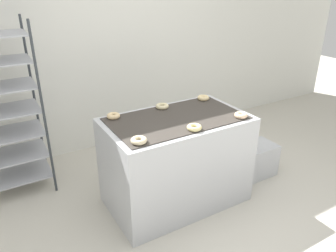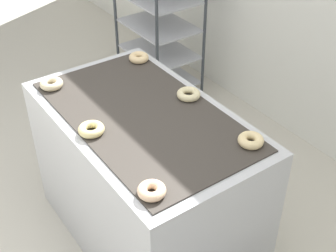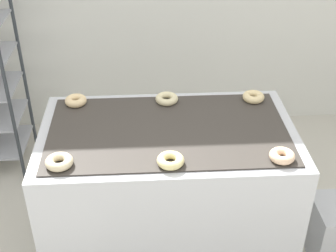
{
  "view_description": "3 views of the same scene",
  "coord_description": "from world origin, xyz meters",
  "px_view_note": "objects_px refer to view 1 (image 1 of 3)",
  "views": [
    {
      "loc": [
        -1.41,
        -1.61,
        1.99
      ],
      "look_at": [
        0.0,
        0.78,
        0.73
      ],
      "focal_mm": 35.0,
      "sensor_mm": 36.0,
      "label": 1
    },
    {
      "loc": [
        1.62,
        -0.36,
        2.16
      ],
      "look_at": [
        0.0,
        0.78,
        0.73
      ],
      "focal_mm": 50.0,
      "sensor_mm": 36.0,
      "label": 2
    },
    {
      "loc": [
        -0.11,
        -1.29,
        2.13
      ],
      "look_at": [
        0.0,
        0.63,
        0.89
      ],
      "focal_mm": 50.0,
      "sensor_mm": 36.0,
      "label": 3
    }
  ],
  "objects_px": {
    "fryer_machine": "(176,161)",
    "donut_far_center": "(162,106)",
    "baking_rack_cart": "(5,111)",
    "donut_near_left": "(139,140)",
    "donut_far_left": "(113,116)",
    "donut_far_right": "(203,98)",
    "donut_near_right": "(241,115)",
    "donut_near_center": "(194,127)",
    "glaze_bin": "(257,159)"
  },
  "relations": [
    {
      "from": "donut_near_left",
      "to": "donut_far_right",
      "type": "xyz_separation_m",
      "value": [
        0.97,
        0.52,
        0.0
      ]
    },
    {
      "from": "baking_rack_cart",
      "to": "donut_near_left",
      "type": "relative_size",
      "value": 13.66
    },
    {
      "from": "fryer_machine",
      "to": "donut_far_center",
      "type": "height_order",
      "value": "donut_far_center"
    },
    {
      "from": "glaze_bin",
      "to": "donut_far_center",
      "type": "xyz_separation_m",
      "value": [
        -1.0,
        0.33,
        0.71
      ]
    },
    {
      "from": "baking_rack_cart",
      "to": "donut_near_right",
      "type": "height_order",
      "value": "baking_rack_cart"
    },
    {
      "from": "donut_near_center",
      "to": "donut_far_right",
      "type": "xyz_separation_m",
      "value": [
        0.49,
        0.54,
        0.0
      ]
    },
    {
      "from": "donut_near_left",
      "to": "donut_near_right",
      "type": "distance_m",
      "value": 0.99
    },
    {
      "from": "donut_far_center",
      "to": "donut_far_right",
      "type": "relative_size",
      "value": 1.04
    },
    {
      "from": "fryer_machine",
      "to": "donut_far_right",
      "type": "xyz_separation_m",
      "value": [
        0.48,
        0.26,
        0.45
      ]
    },
    {
      "from": "donut_near_center",
      "to": "donut_far_left",
      "type": "relative_size",
      "value": 1.06
    },
    {
      "from": "fryer_machine",
      "to": "baking_rack_cart",
      "type": "xyz_separation_m",
      "value": [
        -1.28,
        0.96,
        0.42
      ]
    },
    {
      "from": "glaze_bin",
      "to": "donut_far_left",
      "type": "bearing_deg",
      "value": 167.43
    },
    {
      "from": "donut_far_center",
      "to": "glaze_bin",
      "type": "bearing_deg",
      "value": -18.07
    },
    {
      "from": "donut_near_right",
      "to": "donut_far_center",
      "type": "bearing_deg",
      "value": 131.45
    },
    {
      "from": "donut_near_center",
      "to": "donut_far_center",
      "type": "relative_size",
      "value": 1.0
    },
    {
      "from": "baking_rack_cart",
      "to": "donut_near_right",
      "type": "xyz_separation_m",
      "value": [
        1.77,
        -1.24,
        0.03
      ]
    },
    {
      "from": "donut_near_left",
      "to": "donut_far_left",
      "type": "distance_m",
      "value": 0.54
    },
    {
      "from": "donut_near_left",
      "to": "fryer_machine",
      "type": "bearing_deg",
      "value": 27.86
    },
    {
      "from": "donut_near_right",
      "to": "donut_far_center",
      "type": "xyz_separation_m",
      "value": [
        -0.48,
        0.55,
        -0.0
      ]
    },
    {
      "from": "donut_near_center",
      "to": "donut_near_right",
      "type": "distance_m",
      "value": 0.5
    },
    {
      "from": "glaze_bin",
      "to": "donut_far_left",
      "type": "distance_m",
      "value": 1.68
    },
    {
      "from": "fryer_machine",
      "to": "donut_near_right",
      "type": "height_order",
      "value": "donut_near_right"
    },
    {
      "from": "donut_near_left",
      "to": "donut_far_right",
      "type": "height_order",
      "value": "same"
    },
    {
      "from": "donut_near_center",
      "to": "donut_near_right",
      "type": "relative_size",
      "value": 1.07
    },
    {
      "from": "baking_rack_cart",
      "to": "donut_far_left",
      "type": "relative_size",
      "value": 14.56
    },
    {
      "from": "donut_near_center",
      "to": "donut_near_left",
      "type": "bearing_deg",
      "value": 177.96
    },
    {
      "from": "donut_far_left",
      "to": "donut_near_right",
      "type": "bearing_deg",
      "value": -29.68
    },
    {
      "from": "baking_rack_cart",
      "to": "glaze_bin",
      "type": "relative_size",
      "value": 4.47
    },
    {
      "from": "donut_near_right",
      "to": "donut_far_left",
      "type": "relative_size",
      "value": 0.99
    },
    {
      "from": "donut_near_center",
      "to": "glaze_bin",
      "type": "bearing_deg",
      "value": 12.55
    },
    {
      "from": "baking_rack_cart",
      "to": "donut_far_center",
      "type": "bearing_deg",
      "value": -28.17
    },
    {
      "from": "donut_far_left",
      "to": "donut_far_center",
      "type": "height_order",
      "value": "donut_far_left"
    },
    {
      "from": "glaze_bin",
      "to": "donut_near_center",
      "type": "bearing_deg",
      "value": -167.45
    },
    {
      "from": "baking_rack_cart",
      "to": "donut_near_left",
      "type": "xyz_separation_m",
      "value": [
        0.79,
        -1.23,
        0.03
      ]
    },
    {
      "from": "donut_far_right",
      "to": "donut_near_center",
      "type": "bearing_deg",
      "value": -131.83
    },
    {
      "from": "glaze_bin",
      "to": "fryer_machine",
      "type": "bearing_deg",
      "value": 177.01
    },
    {
      "from": "donut_near_right",
      "to": "baking_rack_cart",
      "type": "bearing_deg",
      "value": 145.07
    },
    {
      "from": "donut_near_center",
      "to": "donut_far_center",
      "type": "bearing_deg",
      "value": 88.49
    },
    {
      "from": "donut_near_right",
      "to": "donut_far_right",
      "type": "height_order",
      "value": "same"
    },
    {
      "from": "fryer_machine",
      "to": "donut_far_right",
      "type": "height_order",
      "value": "donut_far_right"
    },
    {
      "from": "donut_far_left",
      "to": "donut_near_left",
      "type": "bearing_deg",
      "value": -91.59
    },
    {
      "from": "donut_near_right",
      "to": "donut_far_left",
      "type": "height_order",
      "value": "same"
    },
    {
      "from": "donut_far_left",
      "to": "glaze_bin",
      "type": "bearing_deg",
      "value": -12.57
    },
    {
      "from": "fryer_machine",
      "to": "donut_near_center",
      "type": "height_order",
      "value": "donut_near_center"
    },
    {
      "from": "glaze_bin",
      "to": "donut_far_center",
      "type": "height_order",
      "value": "donut_far_center"
    },
    {
      "from": "baking_rack_cart",
      "to": "donut_near_center",
      "type": "relative_size",
      "value": 13.75
    },
    {
      "from": "donut_near_center",
      "to": "donut_near_right",
      "type": "xyz_separation_m",
      "value": [
        0.5,
        0.0,
        0.0
      ]
    },
    {
      "from": "glaze_bin",
      "to": "donut_near_right",
      "type": "distance_m",
      "value": 0.9
    },
    {
      "from": "donut_near_left",
      "to": "donut_far_center",
      "type": "relative_size",
      "value": 1.01
    },
    {
      "from": "baking_rack_cart",
      "to": "donut_far_center",
      "type": "relative_size",
      "value": 13.73
    }
  ]
}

